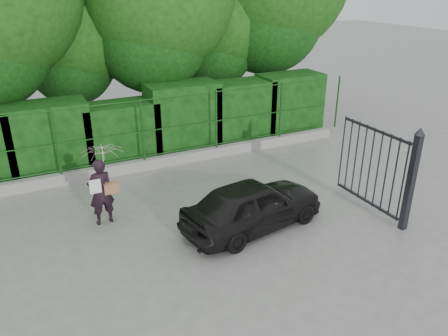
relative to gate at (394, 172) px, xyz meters
name	(u,v)px	position (x,y,z in m)	size (l,w,h in m)	color
ground	(190,253)	(-4.60, 0.72, -1.19)	(80.00, 80.00, 0.00)	gray
kerb	(131,167)	(-4.60, 5.22, -1.04)	(14.00, 0.25, 0.30)	#9E9E99
fence	(136,131)	(-4.38, 5.22, 0.01)	(14.13, 0.06, 1.80)	#144613
hedge	(123,128)	(-4.50, 6.22, -0.18)	(14.20, 1.20, 2.17)	black
gate	(394,172)	(0.00, 0.00, 0.00)	(0.22, 2.33, 2.36)	#25252C
woman	(103,173)	(-5.81, 2.73, 0.02)	(0.90, 0.92, 1.83)	black
car	(253,204)	(-2.96, 1.05, -0.62)	(1.33, 3.31, 1.13)	black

